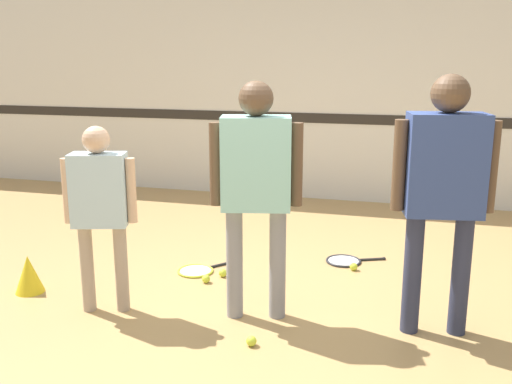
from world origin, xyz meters
The scene contains 12 objects.
ground_plane centered at (0.00, 0.00, 0.00)m, with size 16.00×16.00×0.00m, color tan.
wall_back centered at (0.00, 3.49, 1.60)m, with size 16.00×0.07×3.20m.
person_instructor centered at (-0.09, -0.02, 1.00)m, with size 0.60×0.35×1.61m.
person_student_left centered at (-1.14, -0.21, 0.81)m, with size 0.48×0.30×1.31m.
person_student_right centered at (1.09, 0.06, 1.03)m, with size 0.62×0.34×1.66m.
racket_spare_on_floor centered at (-0.79, 0.66, 0.01)m, with size 0.47×0.52×0.03m.
racket_second_spare centered at (0.38, 1.23, 0.01)m, with size 0.56×0.41×0.03m.
tennis_ball_near_instructor centered at (0.00, -0.44, 0.03)m, with size 0.07×0.07×0.07m, color #CCE038.
tennis_ball_by_spare_racket centered at (-0.54, 0.60, 0.03)m, with size 0.07×0.07×0.07m, color #CCE038.
tennis_ball_stray_left centered at (-0.63, 0.45, 0.03)m, with size 0.07×0.07×0.07m, color #CCE038.
tennis_ball_stray_right centered at (0.47, 1.04, 0.03)m, with size 0.07×0.07×0.07m, color #CCE038.
training_cone centered at (-1.87, -0.09, 0.15)m, with size 0.22×0.22×0.29m.
Camera 1 is at (0.90, -3.55, 1.75)m, focal length 40.00 mm.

